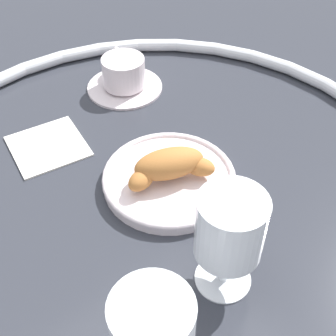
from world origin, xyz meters
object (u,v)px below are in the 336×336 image
at_px(juice_glass_left, 230,232).
at_px(folded_napkin, 48,145).
at_px(croissant_large, 169,165).
at_px(juice_glass_right, 153,333).
at_px(coffee_cup_near, 124,76).
at_px(pastry_plate, 168,178).

height_order(juice_glass_left, folded_napkin, juice_glass_left).
relative_size(croissant_large, juice_glass_right, 0.91).
relative_size(coffee_cup_near, juice_glass_right, 0.97).
bearing_deg(croissant_large, juice_glass_right, 47.14).
bearing_deg(juice_glass_right, folded_napkin, -103.49).
relative_size(juice_glass_left, juice_glass_right, 1.00).
distance_m(coffee_cup_near, juice_glass_left, 0.43).
xyz_separation_m(croissant_large, coffee_cup_near, (-0.09, -0.24, -0.01)).
xyz_separation_m(pastry_plate, juice_glass_right, (0.19, 0.20, 0.08)).
distance_m(pastry_plate, coffee_cup_near, 0.25).
bearing_deg(croissant_large, pastry_plate, -112.34).
xyz_separation_m(croissant_large, folded_napkin, (0.09, -0.18, -0.04)).
distance_m(pastry_plate, croissant_large, 0.03).
height_order(croissant_large, juice_glass_right, juice_glass_right).
height_order(croissant_large, juice_glass_left, juice_glass_left).
bearing_deg(juice_glass_right, pastry_plate, -132.63).
distance_m(juice_glass_left, folded_napkin, 0.36).
height_order(pastry_plate, juice_glass_left, juice_glass_left).
bearing_deg(croissant_large, juice_glass_left, 72.50).
relative_size(juice_glass_left, folded_napkin, 1.27).
relative_size(juice_glass_right, folded_napkin, 1.27).
bearing_deg(juice_glass_right, juice_glass_left, -164.50).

